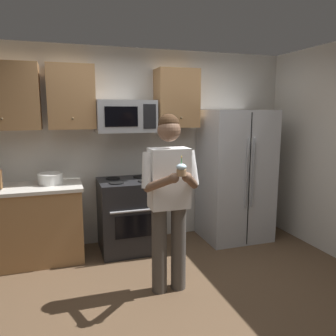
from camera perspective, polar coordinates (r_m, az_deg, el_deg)
The scene contains 10 objects.
ground_plane at distance 3.40m, azimuth 1.20°, elevation -21.99°, with size 6.00×6.00×0.00m, color brown.
wall_back at distance 4.60m, azimuth -5.96°, elevation 3.62°, with size 4.40×0.10×2.60m, color beige.
oven_range at distance 4.37m, azimuth -6.61°, elevation -7.98°, with size 0.76×0.70×0.93m.
microwave at distance 4.28m, azimuth -7.27°, elevation 8.77°, with size 0.74×0.41×0.40m.
refrigerator at distance 4.74m, azimuth 11.44°, elevation -1.23°, with size 0.90×0.75×1.80m.
cabinet_row_upper at distance 4.26m, azimuth -15.24°, elevation 11.61°, with size 2.78×0.36×0.76m.
counter_left at distance 4.34m, azimuth -23.95°, elevation -8.89°, with size 1.44×0.66×0.92m.
bowl_large_white at distance 4.23m, azimuth -19.50°, elevation -1.68°, with size 0.29×0.29×0.13m.
person at distance 3.21m, azimuth 0.23°, elevation -4.51°, with size 0.60×0.48×1.76m.
cupcake at distance 2.85m, azimuth 2.31°, elevation -0.26°, with size 0.09×0.09×0.17m.
Camera 1 is at (-0.96, -2.72, 1.78)m, focal length 35.59 mm.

